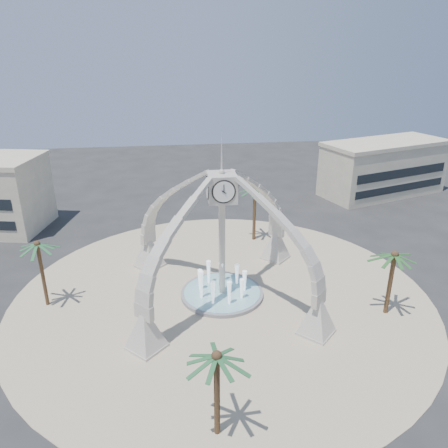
{
  "coord_description": "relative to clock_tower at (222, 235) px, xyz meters",
  "views": [
    {
      "loc": [
        -4.8,
        -36.38,
        22.66
      ],
      "look_at": [
        0.47,
        2.0,
        6.71
      ],
      "focal_mm": 35.0,
      "sensor_mm": 36.0,
      "label": 1
    }
  ],
  "objects": [
    {
      "name": "palm_north",
      "position": [
        5.69,
        12.59,
        0.14
      ],
      "size": [
        4.9,
        4.9,
        7.54
      ],
      "rotation": [
        0.0,
        0.0,
        0.18
      ],
      "color": "brown",
      "rests_on": "ground"
    },
    {
      "name": "fountain",
      "position": [
        0.0,
        0.0,
        -6.2
      ],
      "size": [
        8.0,
        8.0,
        3.62
      ],
      "color": "gray",
      "rests_on": "ground"
    },
    {
      "name": "palm_east",
      "position": [
        14.39,
        -4.95,
        -0.64
      ],
      "size": [
        5.27,
        5.27,
        6.72
      ],
      "rotation": [
        0.0,
        0.0,
        0.31
      ],
      "color": "brown",
      "rests_on": "ground"
    },
    {
      "name": "palm_south",
      "position": [
        -2.45,
        -16.1,
        -0.58
      ],
      "size": [
        4.67,
        4.67,
        6.76
      ],
      "rotation": [
        0.0,
        0.0,
        0.18
      ],
      "color": "brown",
      "rests_on": "ground"
    },
    {
      "name": "building_ne",
      "position": [
        30.0,
        28.0,
        -2.18
      ],
      "size": [
        21.87,
        14.17,
        8.6
      ],
      "rotation": [
        0.0,
        0.0,
        0.31
      ],
      "color": "beige",
      "rests_on": "ground"
    },
    {
      "name": "palm_west",
      "position": [
        -16.46,
        0.61,
        -0.27
      ],
      "size": [
        3.96,
        3.96,
        7.01
      ],
      "rotation": [
        0.0,
        0.0,
        -0.1
      ],
      "color": "brown",
      "rests_on": "ground"
    },
    {
      "name": "ground",
      "position": [
        0.0,
        0.0,
        -6.49
      ],
      "size": [
        140.0,
        140.0,
        0.0
      ],
      "primitive_type": "plane",
      "color": "#282828",
      "rests_on": "ground"
    },
    {
      "name": "plaza",
      "position": [
        0.0,
        0.0,
        -6.46
      ],
      "size": [
        40.0,
        40.0,
        0.06
      ],
      "primitive_type": "cylinder",
      "color": "tan",
      "rests_on": "ground"
    },
    {
      "name": "clock_tower",
      "position": [
        0.0,
        0.0,
        0.0
      ],
      "size": [
        17.94,
        17.94,
        16.3
      ],
      "color": "beige",
      "rests_on": "ground"
    }
  ]
}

